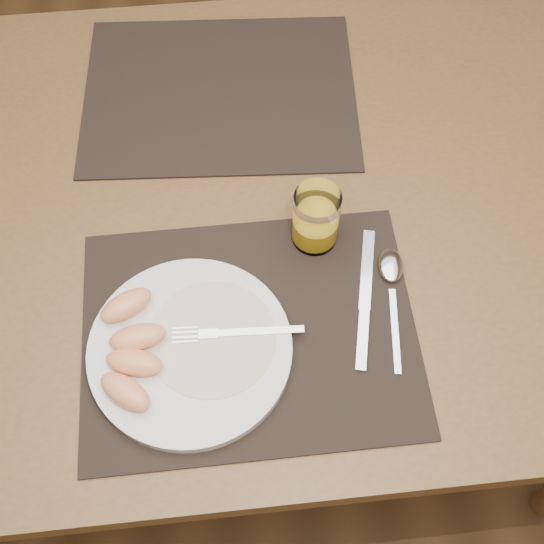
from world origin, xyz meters
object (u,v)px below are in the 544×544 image
(fork, at_px, (226,333))
(table, at_px, (246,229))
(plate, at_px, (190,350))
(placemat_near, at_px, (249,331))
(spoon, at_px, (391,274))
(juice_glass, at_px, (316,220))
(placemat_far, at_px, (220,92))
(knife, at_px, (364,309))

(fork, bearing_deg, table, 79.67)
(plate, xyz_separation_m, fork, (0.05, 0.01, 0.01))
(placemat_near, bearing_deg, fork, -164.61)
(fork, height_order, spoon, fork)
(fork, xyz_separation_m, juice_glass, (0.14, 0.15, 0.03))
(placemat_far, xyz_separation_m, plate, (-0.07, -0.46, 0.01))
(fork, bearing_deg, spoon, 16.79)
(juice_glass, bearing_deg, knife, -67.23)
(table, bearing_deg, placemat_far, 95.53)
(placemat_near, relative_size, knife, 2.07)
(plate, height_order, knife, plate)
(table, relative_size, knife, 6.43)
(table, relative_size, juice_glass, 14.11)
(fork, bearing_deg, placemat_near, 15.39)
(plate, bearing_deg, juice_glass, 40.91)
(table, bearing_deg, fork, -100.33)
(placemat_far, xyz_separation_m, fork, (-0.02, -0.45, 0.02))
(fork, relative_size, juice_glass, 1.76)
(placemat_near, distance_m, spoon, 0.22)
(knife, xyz_separation_m, spoon, (0.05, 0.05, 0.00))
(placemat_far, bearing_deg, placemat_near, -88.60)
(table, distance_m, juice_glass, 0.18)
(knife, distance_m, spoon, 0.07)
(table, relative_size, placemat_far, 3.11)
(juice_glass, bearing_deg, table, 140.08)
(placemat_far, height_order, fork, fork)
(knife, bearing_deg, spoon, 46.41)
(placemat_near, height_order, spoon, spoon)
(placemat_far, height_order, knife, knife)
(table, bearing_deg, juice_glass, -39.92)
(spoon, relative_size, juice_glass, 1.94)
(spoon, bearing_deg, plate, -163.28)
(table, bearing_deg, plate, -110.49)
(placemat_near, bearing_deg, juice_glass, 52.46)
(placemat_far, height_order, plate, plate)
(knife, bearing_deg, juice_glass, 112.77)
(placemat_far, relative_size, knife, 2.07)
(fork, distance_m, spoon, 0.25)
(knife, height_order, juice_glass, juice_glass)
(knife, bearing_deg, fork, -173.22)
(plate, relative_size, knife, 1.24)
(placemat_near, bearing_deg, knife, 5.05)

